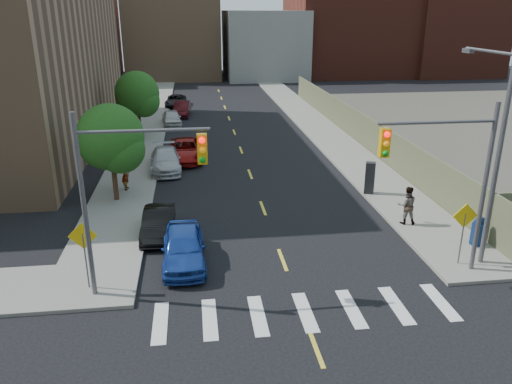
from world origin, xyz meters
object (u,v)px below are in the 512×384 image
object	(u,v)px
parked_car_white	(172,118)
mailbox	(479,232)
pedestrian_west	(125,175)
parked_car_maroon	(182,109)
parked_car_red	(185,150)
parked_car_black	(158,223)
parked_car_silver	(166,160)
payphone	(370,178)
parked_car_grey	(176,101)
parked_car_blue	(184,247)
pedestrian_east	(407,205)

from	to	relation	value
parked_car_white	mailbox	distance (m)	31.00
pedestrian_west	parked_car_maroon	bearing A→B (deg)	-4.19
parked_car_red	parked_car_white	size ratio (longest dim) A/B	1.29
parked_car_black	parked_car_silver	distance (m)	10.36
parked_car_red	payphone	distance (m)	13.67
parked_car_white	parked_car_grey	xyz separation A→B (m)	(0.13, 9.75, -0.07)
parked_car_blue	pedestrian_west	world-z (taller)	pedestrian_west
parked_car_maroon	pedestrian_east	xyz separation A→B (m)	(11.30, -29.10, 0.39)
payphone	pedestrian_east	xyz separation A→B (m)	(0.34, -4.41, 0.04)
parked_car_red	parked_car_silver	world-z (taller)	parked_car_red
parked_car_white	pedestrian_east	size ratio (longest dim) A/B	2.13
parked_car_black	parked_car_maroon	distance (m)	28.66
parked_car_silver	parked_car_grey	distance (m)	23.63
parked_car_blue	parked_car_silver	distance (m)	13.40
parked_car_red	parked_car_grey	bearing A→B (deg)	94.59
parked_car_maroon	payphone	distance (m)	27.02
parked_car_black	parked_car_red	distance (m)	12.71
payphone	mailbox	bearing A→B (deg)	-49.83
pedestrian_east	parked_car_blue	bearing A→B (deg)	23.71
parked_car_red	parked_car_grey	xyz separation A→B (m)	(-1.17, 21.34, -0.11)
parked_car_black	parked_car_grey	size ratio (longest dim) A/B	0.86
parked_car_black	parked_car_white	world-z (taller)	parked_car_white
parked_car_white	pedestrian_east	bearing A→B (deg)	-69.54
parked_car_red	pedestrian_east	size ratio (longest dim) A/B	2.76
parked_car_silver	parked_car_maroon	size ratio (longest dim) A/B	1.13
parked_car_maroon	payphone	world-z (taller)	payphone
parked_car_maroon	parked_car_grey	xyz separation A→B (m)	(-0.75, 5.34, -0.09)
parked_car_red	mailbox	world-z (taller)	mailbox
pedestrian_west	parked_car_grey	bearing A→B (deg)	-1.16
parked_car_silver	parked_car_white	distance (m)	13.88
parked_car_black	mailbox	bearing A→B (deg)	-10.19
parked_car_black	pedestrian_west	size ratio (longest dim) A/B	2.19
parked_car_grey	parked_car_blue	bearing A→B (deg)	-84.19
pedestrian_west	pedestrian_east	distance (m)	15.89
parked_car_white	pedestrian_west	xyz separation A→B (m)	(-2.14, -17.81, 0.34)
parked_car_silver	mailbox	xyz separation A→B (m)	(14.43, -13.55, 0.09)
parked_car_red	parked_car_white	world-z (taller)	parked_car_red
parked_car_red	parked_car_blue	bearing A→B (deg)	-88.54
parked_car_maroon	pedestrian_west	world-z (taller)	pedestrian_west
parked_car_red	payphone	world-z (taller)	payphone
parked_car_blue	parked_car_silver	world-z (taller)	parked_car_blue
parked_car_red	pedestrian_west	world-z (taller)	pedestrian_west
parked_car_red	pedestrian_west	xyz separation A→B (m)	(-3.44, -6.21, 0.30)
parked_car_silver	parked_car_white	bearing A→B (deg)	87.37
mailbox	parked_car_blue	bearing A→B (deg)	172.36
parked_car_grey	parked_car_white	bearing A→B (deg)	-86.77
parked_car_red	parked_car_grey	distance (m)	21.38
mailbox	pedestrian_west	xyz separation A→B (m)	(-16.57, 9.63, 0.23)
pedestrian_east	parked_car_silver	bearing A→B (deg)	-30.92
mailbox	pedestrian_east	world-z (taller)	pedestrian_east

